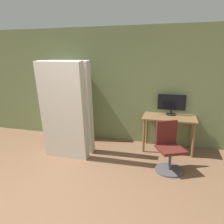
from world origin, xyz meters
name	(u,v)px	position (x,y,z in m)	size (l,w,h in m)	color
ground_plane	(42,218)	(0.00, 0.00, 0.00)	(16.00, 16.00, 0.00)	brown
wall_back	(108,85)	(0.00, 3.00, 1.35)	(8.00, 0.06, 2.70)	#6B7A4C
desk	(169,122)	(1.48, 2.65, 0.65)	(1.13, 0.63, 0.76)	brown
monitor	(172,104)	(1.50, 2.84, 1.02)	(0.61, 0.22, 0.46)	black
office_chair	(169,151)	(1.52, 1.75, 0.36)	(0.59, 0.59, 0.90)	#4C4C51
bookshelf	(62,103)	(-1.18, 2.84, 0.88)	(0.86, 0.35, 1.82)	beige
mattress_near	(63,112)	(-0.52, 1.66, 0.98)	(0.90, 0.38, 1.96)	silver
mattress_far	(71,108)	(-0.52, 2.00, 0.98)	(0.90, 0.36, 1.96)	silver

